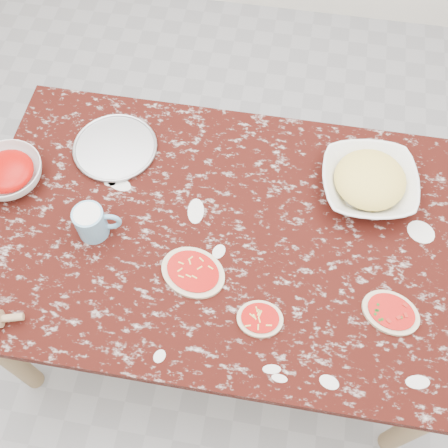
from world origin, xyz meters
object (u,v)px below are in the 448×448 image
sauce_bowl (9,174)px  cheese_bowl (368,183)px  flour_mug (92,222)px  pizza_tray (115,148)px  worktable (224,243)px

sauce_bowl → cheese_bowl: size_ratio=0.74×
cheese_bowl → flour_mug: (-0.85, -0.30, 0.02)m
flour_mug → pizza_tray: bearing=94.1°
worktable → pizza_tray: bearing=148.8°
pizza_tray → sauce_bowl: (-0.31, -0.18, 0.03)m
flour_mug → cheese_bowl: bearing=19.8°
worktable → cheese_bowl: bearing=28.2°
cheese_bowl → flour_mug: flour_mug is taller
pizza_tray → flour_mug: bearing=-85.9°
pizza_tray → sauce_bowl: bearing=-149.5°
worktable → pizza_tray: pizza_tray is taller
sauce_bowl → cheese_bowl: 1.19m
cheese_bowl → flour_mug: bearing=-160.2°
pizza_tray → cheese_bowl: cheese_bowl is taller
sauce_bowl → cheese_bowl: (1.18, 0.16, 0.00)m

